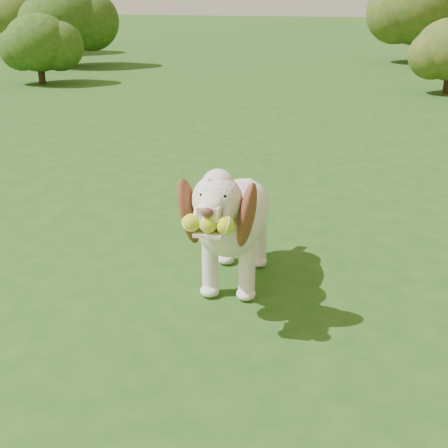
# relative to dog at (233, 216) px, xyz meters

# --- Properties ---
(ground) EXTENTS (80.00, 80.00, 0.00)m
(ground) POSITION_rel_dog_xyz_m (-0.31, -0.07, -0.44)
(ground) COLOR #1A4D16
(ground) RESTS_ON ground
(dog) EXTENTS (0.47, 1.28, 0.83)m
(dog) POSITION_rel_dog_xyz_m (0.00, 0.00, 0.00)
(dog) COLOR silver
(dog) RESTS_ON ground
(shrub_a) EXTENTS (1.23, 1.23, 1.27)m
(shrub_a) POSITION_rel_dog_xyz_m (-5.61, 7.26, 0.30)
(shrub_a) COLOR #382314
(shrub_a) RESTS_ON ground
(shrub_i) EXTENTS (2.14, 2.14, 2.22)m
(shrub_i) POSITION_rel_dog_xyz_m (1.14, 12.94, 0.86)
(shrub_i) COLOR #382314
(shrub_i) RESTS_ON ground
(shrub_e) EXTENTS (1.78, 1.78, 1.85)m
(shrub_e) POSITION_rel_dog_xyz_m (-6.50, 9.93, 0.65)
(shrub_e) COLOR #382314
(shrub_e) RESTS_ON ground
(shrub_g) EXTENTS (2.03, 2.03, 2.10)m
(shrub_g) POSITION_rel_dog_xyz_m (-8.92, 12.59, 0.79)
(shrub_g) COLOR #382314
(shrub_g) RESTS_ON ground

